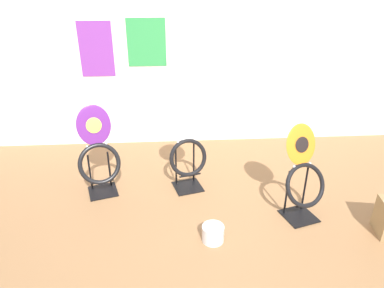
% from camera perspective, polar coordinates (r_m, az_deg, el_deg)
% --- Properties ---
extents(ground_plane, '(14.00, 14.00, 0.00)m').
position_cam_1_polar(ground_plane, '(2.76, 6.35, -19.94)').
color(ground_plane, '#8E6642').
extents(wall_back, '(8.00, 0.07, 2.60)m').
position_cam_1_polar(wall_back, '(4.34, 1.63, 16.60)').
color(wall_back, silver).
rests_on(wall_back, ground_plane).
extents(toilet_seat_display_white_plain, '(0.42, 0.34, 0.93)m').
position_cam_1_polar(toilet_seat_display_white_plain, '(3.43, -0.77, -0.99)').
color(toilet_seat_display_white_plain, black).
rests_on(toilet_seat_display_white_plain, ground_plane).
extents(toilet_seat_display_orange_sun, '(0.44, 0.39, 0.87)m').
position_cam_1_polar(toilet_seat_display_orange_sun, '(3.17, 18.06, -5.20)').
color(toilet_seat_display_orange_sun, black).
rests_on(toilet_seat_display_orange_sun, ground_plane).
extents(toilet_seat_display_purple_note, '(0.45, 0.37, 0.90)m').
position_cam_1_polar(toilet_seat_display_purple_note, '(3.50, -15.34, -2.02)').
color(toilet_seat_display_purple_note, black).
rests_on(toilet_seat_display_purple_note, ground_plane).
extents(paint_can, '(0.19, 0.19, 0.15)m').
position_cam_1_polar(paint_can, '(2.93, 3.52, -14.55)').
color(paint_can, silver).
rests_on(paint_can, ground_plane).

